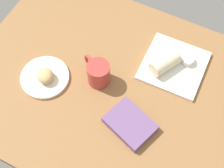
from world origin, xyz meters
The scene contains 8 objects.
dining_table centered at (0.00, 0.00, 2.00)cm, with size 110.00×90.00×4.00cm, color olive.
round_plate centered at (-21.88, -9.18, 4.70)cm, with size 19.81×19.81×1.40cm, color silver.
scone_pastry centered at (-20.71, -9.76, 7.73)cm, with size 7.26×6.53×4.66cm, color tan.
square_plate centered at (22.88, 19.54, 4.80)cm, with size 24.82×24.82×1.60cm, color white.
sauce_cup centered at (27.07, 23.24, 7.07)cm, with size 5.30×5.30×2.76cm.
breakfast_wrap centered at (19.53, 16.59, 8.79)cm, with size 6.39×6.39×12.24cm, color beige.
book_stack centered at (17.81, -12.25, 5.56)cm, with size 20.82×18.10×3.11cm.
coffee_mug centered at (-2.19, 0.11, 9.24)cm, with size 13.56×9.85×10.27cm.
Camera 1 is at (32.97, -57.33, 122.48)cm, focal length 53.61 mm.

